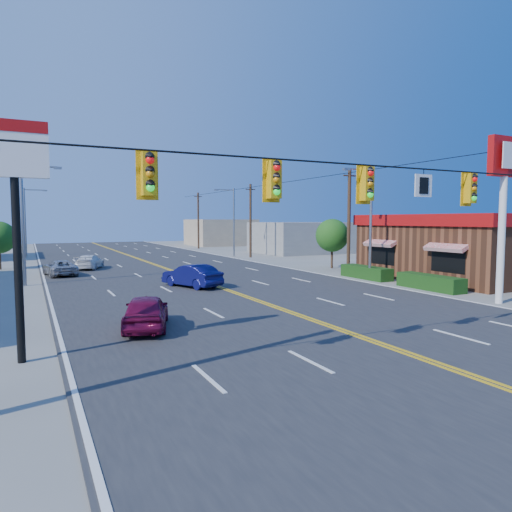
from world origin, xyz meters
name	(u,v)px	position (x,y,z in m)	size (l,w,h in m)	color
ground	(392,350)	(0.00, 0.00, 0.00)	(160.00, 160.00, 0.00)	gray
road	(195,279)	(0.00, 20.00, 0.03)	(20.00, 120.00, 0.06)	#2D2D30
signal_span	(393,202)	(-0.12, 0.00, 4.89)	(24.32, 0.34, 9.00)	#47301E
kfc	(480,245)	(19.90, 12.00, 2.38)	(16.30, 12.40, 4.70)	brown
kfc_pylon	(504,186)	(11.00, 4.00, 6.04)	(2.20, 0.36, 8.50)	white
pizza_hut_sign	(15,190)	(-11.00, 4.00, 5.18)	(1.90, 0.30, 6.85)	black
streetlight_se	(369,217)	(10.79, 14.00, 4.51)	(2.55, 0.25, 8.00)	gray
streetlight_ne	(232,218)	(10.79, 38.00, 4.51)	(2.55, 0.25, 8.00)	gray
streetlight_sw	(26,217)	(-10.79, 22.00, 4.51)	(2.55, 0.25, 8.00)	gray
streetlight_nw	(27,218)	(-10.79, 48.00, 4.51)	(2.55, 0.25, 8.00)	gray
utility_pole_near	(349,221)	(12.20, 18.00, 4.20)	(0.28, 0.28, 8.40)	#47301E
utility_pole_mid	(251,221)	(12.20, 36.00, 4.20)	(0.28, 0.28, 8.40)	#47301E
utility_pole_far	(198,221)	(12.20, 54.00, 4.20)	(0.28, 0.28, 8.40)	#47301E
tree_kfc_rear	(332,235)	(13.50, 22.00, 2.93)	(2.94, 2.94, 4.41)	#47301E
bld_east_mid	(304,237)	(22.00, 40.00, 2.00)	(12.00, 10.00, 4.00)	gray
bld_east_far	(220,232)	(19.00, 62.00, 2.20)	(10.00, 10.00, 4.40)	tan
car_magenta	(146,313)	(-6.68, 6.37, 0.68)	(1.62, 4.02, 1.37)	maroon
car_blue	(192,277)	(-1.51, 16.26, 0.72)	(1.53, 4.38, 1.44)	#0D0F51
car_white	(89,262)	(-6.03, 30.58, 0.61)	(1.72, 4.22, 1.22)	white
car_silver	(60,269)	(-8.64, 26.52, 0.59)	(1.96, 4.26, 1.18)	#A7A6AC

